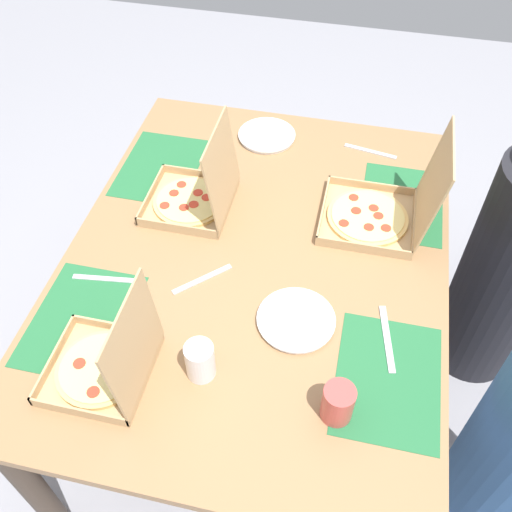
# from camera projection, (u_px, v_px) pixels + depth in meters

# --- Properties ---
(ground_plane) EXTENTS (6.00, 6.00, 0.00)m
(ground_plane) POSITION_uv_depth(u_px,v_px,m) (256.00, 379.00, 2.26)
(ground_plane) COLOR gray
(dining_table) EXTENTS (1.47, 1.13, 0.74)m
(dining_table) POSITION_uv_depth(u_px,v_px,m) (256.00, 276.00, 1.78)
(dining_table) COLOR #3F3328
(dining_table) RESTS_ON ground_plane
(placemat_near_left) EXTENTS (0.36, 0.26, 0.00)m
(placemat_near_left) POSITION_uv_depth(u_px,v_px,m) (160.00, 167.00, 1.98)
(placemat_near_left) COLOR #236638
(placemat_near_left) RESTS_ON dining_table
(placemat_near_right) EXTENTS (0.36, 0.26, 0.00)m
(placemat_near_right) POSITION_uv_depth(u_px,v_px,m) (81.00, 319.00, 1.55)
(placemat_near_right) COLOR #236638
(placemat_near_right) RESTS_ON dining_table
(placemat_far_left) EXTENTS (0.36, 0.26, 0.00)m
(placemat_far_left) POSITION_uv_depth(u_px,v_px,m) (402.00, 203.00, 1.86)
(placemat_far_left) COLOR #236638
(placemat_far_left) RESTS_ON dining_table
(placemat_far_right) EXTENTS (0.36, 0.26, 0.00)m
(placemat_far_right) POSITION_uv_depth(u_px,v_px,m) (388.00, 379.00, 1.43)
(placemat_far_right) COLOR #236638
(placemat_far_right) RESTS_ON dining_table
(pizza_box_center) EXTENTS (0.27, 0.27, 0.30)m
(pizza_box_center) POSITION_uv_depth(u_px,v_px,m) (196.00, 195.00, 1.82)
(pizza_box_center) COLOR tan
(pizza_box_center) RESTS_ON dining_table
(pizza_box_corner_left) EXTENTS (0.25, 0.26, 0.29)m
(pizza_box_corner_left) POSITION_uv_depth(u_px,v_px,m) (107.00, 364.00, 1.41)
(pizza_box_corner_left) COLOR tan
(pizza_box_corner_left) RESTS_ON dining_table
(pizza_box_corner_right) EXTENTS (0.29, 0.34, 0.32)m
(pizza_box_corner_right) POSITION_uv_depth(u_px,v_px,m) (381.00, 211.00, 1.77)
(pizza_box_corner_right) COLOR tan
(pizza_box_corner_right) RESTS_ON dining_table
(plate_near_left) EXTENTS (0.21, 0.21, 0.02)m
(plate_near_left) POSITION_uv_depth(u_px,v_px,m) (267.00, 136.00, 2.09)
(plate_near_left) COLOR white
(plate_near_left) RESTS_ON dining_table
(plate_middle) EXTENTS (0.21, 0.21, 0.02)m
(plate_middle) POSITION_uv_depth(u_px,v_px,m) (296.00, 320.00, 1.54)
(plate_middle) COLOR white
(plate_middle) RESTS_ON dining_table
(cup_dark) EXTENTS (0.07, 0.07, 0.11)m
(cup_dark) POSITION_uv_depth(u_px,v_px,m) (200.00, 361.00, 1.41)
(cup_dark) COLOR silver
(cup_dark) RESTS_ON dining_table
(cup_clear_right) EXTENTS (0.08, 0.08, 0.11)m
(cup_clear_right) POSITION_uv_depth(u_px,v_px,m) (338.00, 403.00, 1.33)
(cup_clear_right) COLOR #BF4742
(cup_clear_right) RESTS_ON dining_table
(fork_by_near_right) EXTENTS (0.05, 0.19, 0.00)m
(fork_by_near_right) POSITION_uv_depth(u_px,v_px,m) (370.00, 151.00, 2.03)
(fork_by_near_right) COLOR #B7B7BC
(fork_by_near_right) RESTS_ON dining_table
(fork_by_far_right) EXTENTS (0.04, 0.19, 0.00)m
(fork_by_far_right) POSITION_uv_depth(u_px,v_px,m) (105.00, 279.00, 1.65)
(fork_by_far_right) COLOR #B7B7BC
(fork_by_far_right) RESTS_ON dining_table
(knife_by_near_left) EXTENTS (0.21, 0.06, 0.00)m
(knife_by_near_left) POSITION_uv_depth(u_px,v_px,m) (387.00, 338.00, 1.51)
(knife_by_near_left) COLOR #B7B7BC
(knife_by_near_left) RESTS_ON dining_table
(fork_by_far_left) EXTENTS (0.14, 0.15, 0.00)m
(fork_by_far_left) POSITION_uv_depth(u_px,v_px,m) (202.00, 279.00, 1.64)
(fork_by_far_left) COLOR #B7B7BC
(fork_by_far_left) RESTS_ON dining_table
(diner_left_seat) EXTENTS (0.32, 0.32, 1.14)m
(diner_left_seat) POSITION_uv_depth(u_px,v_px,m) (509.00, 269.00, 1.97)
(diner_left_seat) COLOR black
(diner_left_seat) RESTS_ON ground_plane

